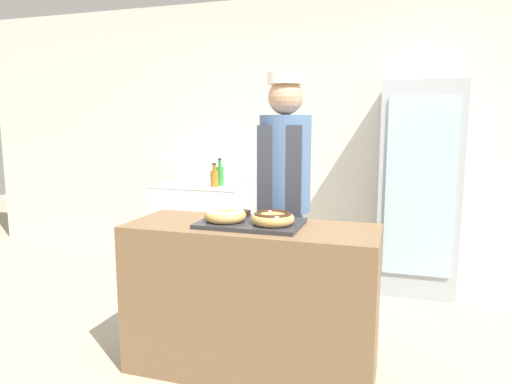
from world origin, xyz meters
TOP-DOWN VIEW (x-y plane):
  - ground_plane at (0.00, 0.00)m, footprint 14.00×14.00m
  - wall_back at (0.00, 2.13)m, footprint 8.00×0.06m
  - display_counter at (0.00, 0.00)m, footprint 1.45×0.55m
  - serving_tray at (0.00, 0.00)m, footprint 0.58×0.39m
  - donut_light_glaze at (-0.14, -0.04)m, footprint 0.24×0.24m
  - donut_chocolate_glaze at (0.14, -0.04)m, footprint 0.24×0.24m
  - brownie_back_left at (-0.10, 0.14)m, footprint 0.08×0.08m
  - brownie_back_right at (0.10, 0.14)m, footprint 0.08×0.08m
  - baker_person at (0.06, 0.57)m, footprint 0.35×0.35m
  - beverage_fridge at (0.97, 1.76)m, footprint 0.66×0.63m
  - chest_freezer at (-1.11, 1.77)m, footprint 0.91×0.59m
  - bottle_green at (-0.89, 1.74)m, footprint 0.07×0.07m
  - bottle_amber at (-0.91, 1.64)m, footprint 0.08×0.08m

SIDE VIEW (x-z plane):
  - ground_plane at x=0.00m, z-range 0.00..0.00m
  - chest_freezer at x=-1.11m, z-range 0.00..0.86m
  - display_counter at x=0.00m, z-range 0.00..0.89m
  - serving_tray at x=0.00m, z-range 0.89..0.92m
  - beverage_fridge at x=0.97m, z-range 0.00..1.82m
  - brownie_back_left at x=-0.10m, z-range 0.92..0.95m
  - brownie_back_right at x=0.10m, z-range 0.92..0.95m
  - bottle_amber at x=-0.91m, z-range 0.83..1.06m
  - donut_light_glaze at x=-0.14m, z-range 0.92..0.99m
  - donut_chocolate_glaze at x=0.14m, z-range 0.92..0.99m
  - bottle_green at x=-0.89m, z-range 0.83..1.10m
  - baker_person at x=0.06m, z-range 0.07..1.88m
  - wall_back at x=0.00m, z-range 0.00..2.70m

